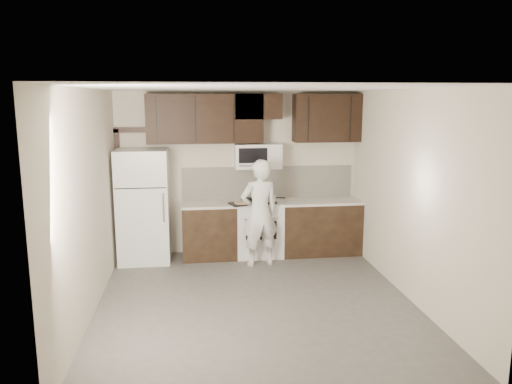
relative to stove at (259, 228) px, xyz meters
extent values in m
plane|color=#4D4A48|center=(-0.30, -1.94, -0.46)|extent=(4.50, 4.50, 0.00)
plane|color=beige|center=(-0.30, 0.31, 0.89)|extent=(4.00, 0.00, 4.00)
plane|color=white|center=(-0.30, -1.94, 2.24)|extent=(4.50, 4.50, 0.00)
cube|color=black|center=(-0.81, 0.00, -0.03)|extent=(0.87, 0.62, 0.87)
cube|color=black|center=(1.04, 0.00, -0.03)|extent=(1.32, 0.62, 0.87)
cube|color=beige|center=(-0.81, 0.00, 0.43)|extent=(0.87, 0.64, 0.04)
cube|color=beige|center=(1.04, 0.00, 0.43)|extent=(1.32, 0.64, 0.04)
cube|color=silver|center=(0.00, 0.00, -0.02)|extent=(0.76, 0.62, 0.89)
cube|color=silver|center=(0.00, 0.00, 0.44)|extent=(0.76, 0.62, 0.02)
cube|color=black|center=(0.00, -0.30, 0.04)|extent=(0.50, 0.01, 0.30)
cylinder|color=silver|center=(0.00, -0.34, 0.24)|extent=(0.55, 0.02, 0.02)
cylinder|color=black|center=(-0.18, -0.15, 0.46)|extent=(0.20, 0.20, 0.03)
cylinder|color=black|center=(0.18, -0.15, 0.46)|extent=(0.20, 0.20, 0.03)
cylinder|color=black|center=(-0.18, 0.15, 0.46)|extent=(0.20, 0.20, 0.03)
cylinder|color=black|center=(0.18, 0.15, 0.46)|extent=(0.20, 0.20, 0.03)
cube|color=silver|center=(0.20, 0.30, 0.72)|extent=(2.90, 0.02, 0.54)
cube|color=black|center=(-0.85, 0.14, 1.80)|extent=(1.85, 0.35, 0.78)
cube|color=black|center=(1.15, 0.14, 1.80)|extent=(1.10, 0.35, 0.78)
cube|color=black|center=(0.00, 0.14, 1.99)|extent=(0.76, 0.35, 0.40)
cube|color=silver|center=(0.00, 0.12, 1.19)|extent=(0.76, 0.38, 0.40)
cube|color=black|center=(-0.10, -0.07, 1.22)|extent=(0.46, 0.01, 0.24)
cube|color=silver|center=(0.26, -0.07, 1.22)|extent=(0.18, 0.01, 0.24)
cylinder|color=silver|center=(-0.10, -0.10, 1.06)|extent=(0.46, 0.02, 0.02)
cube|color=silver|center=(-1.85, -0.05, 0.44)|extent=(0.80, 0.72, 1.80)
cube|color=black|center=(-1.85, -0.41, 0.79)|extent=(0.77, 0.01, 0.02)
cylinder|color=silver|center=(-1.52, -0.44, 0.49)|extent=(0.03, 0.03, 0.45)
cube|color=black|center=(-2.26, 0.27, 0.59)|extent=(0.08, 0.08, 2.10)
cube|color=black|center=(-2.05, 0.27, 1.62)|extent=(0.50, 0.08, 0.08)
cylinder|color=silver|center=(0.18, -0.15, 0.52)|extent=(0.19, 0.19, 0.14)
sphere|color=black|center=(0.18, -0.15, 0.61)|extent=(0.04, 0.04, 0.04)
cylinder|color=black|center=(0.32, -0.19, 0.54)|extent=(0.18, 0.07, 0.02)
cube|color=black|center=(-0.29, -0.18, 0.46)|extent=(0.45, 0.39, 0.02)
cylinder|color=beige|center=(-0.29, -0.18, 0.48)|extent=(0.32, 0.32, 0.02)
imported|color=silver|center=(-0.06, -0.51, 0.38)|extent=(0.69, 0.53, 1.67)
camera|label=1|loc=(-1.07, -7.94, 2.12)|focal=35.00mm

